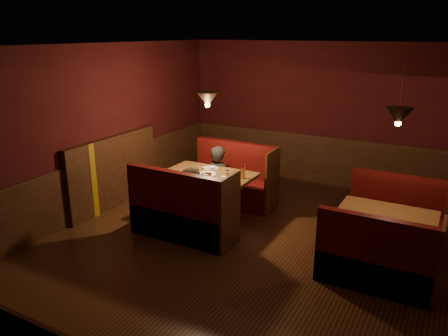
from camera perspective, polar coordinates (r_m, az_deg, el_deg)
The scene contains 9 objects.
room at distance 6.27m, azimuth 1.44°, elevation -1.45°, with size 6.02×7.02×2.92m.
main_table at distance 7.35m, azimuth -1.94°, elevation -2.10°, with size 1.51×0.92×1.06m.
main_bench_far at distance 8.13m, azimuth 1.27°, elevation -2.10°, with size 1.66×0.59×1.13m.
main_bench_near at distance 6.76m, azimuth -5.53°, elevation -6.36°, with size 1.66×0.59×1.13m.
second_table at distance 6.43m, azimuth 20.36°, elevation -7.05°, with size 1.28×0.82×0.72m.
second_bench_far at distance 7.21m, azimuth 21.40°, elevation -6.34°, with size 1.42×0.53×1.01m.
second_bench_near at distance 5.83m, azimuth 19.19°, elevation -11.84°, with size 1.42×0.53×1.01m.
diner_a at distance 7.81m, azimuth -0.68°, elevation 0.07°, with size 0.55×0.36×1.50m, color black.
diner_b at distance 6.85m, azimuth -4.16°, elevation -2.90°, with size 0.69×0.53×1.41m, color #3C3426.
Camera 1 is at (2.45, -5.22, 3.08)m, focal length 35.00 mm.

